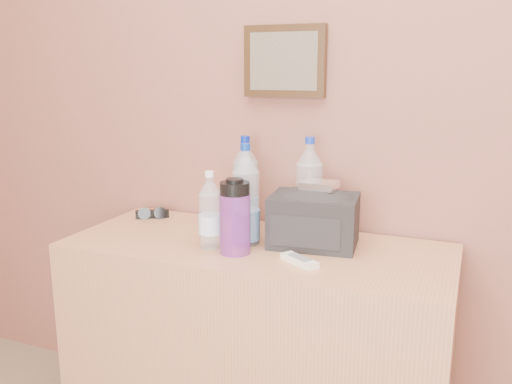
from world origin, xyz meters
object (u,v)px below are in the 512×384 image
(dresser, at_px, (256,353))
(nalgene_bottle, at_px, (235,217))
(pet_large_a, at_px, (245,188))
(pet_large_b, at_px, (245,191))
(pet_small, at_px, (210,214))
(toiletry_bag, at_px, (314,217))
(pet_large_c, at_px, (309,192))
(pet_large_d, at_px, (246,200))
(foil_packet, at_px, (319,185))
(ac_remote, at_px, (299,261))
(sunglasses, at_px, (152,214))

(dresser, height_order, nalgene_bottle, nalgene_bottle)
(pet_large_a, height_order, nalgene_bottle, pet_large_a)
(pet_large_b, height_order, pet_small, pet_large_b)
(pet_large_b, distance_m, nalgene_bottle, 0.27)
(dresser, relative_size, pet_small, 5.05)
(dresser, bearing_deg, nalgene_bottle, -106.07)
(nalgene_bottle, distance_m, toiletry_bag, 0.27)
(nalgene_bottle, bearing_deg, pet_large_a, 106.51)
(pet_large_b, bearing_deg, pet_large_c, 4.45)
(pet_small, bearing_deg, pet_large_a, 85.36)
(pet_large_d, bearing_deg, foil_packet, 19.76)
(pet_large_b, distance_m, toiletry_bag, 0.30)
(dresser, xyz_separation_m, ac_remote, (0.19, -0.12, 0.41))
(pet_large_d, distance_m, pet_small, 0.13)
(pet_small, relative_size, sunglasses, 1.97)
(pet_large_b, xyz_separation_m, pet_large_d, (0.07, -0.16, 0.01))
(foil_packet, bearing_deg, toiletry_bag, -130.52)
(pet_small, xyz_separation_m, nalgene_bottle, (0.10, -0.02, 0.01))
(nalgene_bottle, relative_size, sunglasses, 1.87)
(pet_large_d, bearing_deg, toiletry_bag, 17.46)
(ac_remote, bearing_deg, foil_packet, 122.17)
(pet_large_d, height_order, ac_remote, pet_large_d)
(pet_large_b, distance_m, pet_small, 0.24)
(pet_large_a, relative_size, foil_packet, 3.04)
(pet_large_c, relative_size, toiletry_bag, 1.23)
(sunglasses, bearing_deg, pet_large_c, -29.31)
(nalgene_bottle, bearing_deg, pet_large_b, 106.85)
(pet_large_c, xyz_separation_m, foil_packet, (0.06, -0.09, 0.05))
(dresser, distance_m, ac_remote, 0.47)
(toiletry_bag, bearing_deg, pet_large_a, 155.29)
(nalgene_bottle, height_order, ac_remote, nalgene_bottle)
(nalgene_bottle, xyz_separation_m, sunglasses, (-0.47, 0.25, -0.10))
(ac_remote, relative_size, toiletry_bag, 0.48)
(pet_small, bearing_deg, pet_large_c, 45.04)
(pet_large_a, height_order, pet_large_c, pet_large_c)
(pet_large_c, distance_m, pet_small, 0.36)
(pet_large_a, distance_m, pet_large_c, 0.24)
(pet_large_c, bearing_deg, foil_packet, -55.88)
(dresser, xyz_separation_m, foil_packet, (0.19, 0.08, 0.60))
(foil_packet, bearing_deg, pet_large_b, 166.02)
(pet_large_d, bearing_deg, pet_large_a, 113.72)
(pet_large_a, xyz_separation_m, nalgene_bottle, (0.08, -0.26, -0.03))
(pet_large_b, xyz_separation_m, ac_remote, (0.30, -0.27, -0.13))
(dresser, xyz_separation_m, pet_small, (-0.13, -0.08, 0.51))
(ac_remote, height_order, foil_packet, foil_packet)
(pet_large_c, bearing_deg, pet_large_b, -175.55)
(pet_large_d, height_order, sunglasses, pet_large_d)
(pet_large_a, distance_m, sunglasses, 0.41)
(pet_large_b, bearing_deg, sunglasses, -178.48)
(dresser, distance_m, pet_large_d, 0.55)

